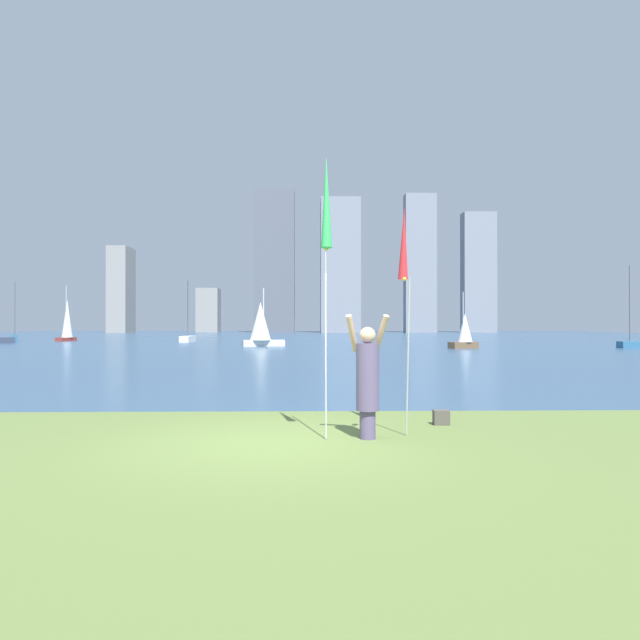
# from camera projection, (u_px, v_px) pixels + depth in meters

# --- Properties ---
(ground) EXTENTS (120.00, 138.00, 0.12)m
(ground) POSITION_uv_depth(u_px,v_px,m) (303.00, 341.00, 59.21)
(ground) COLOR #5B7038
(person) EXTENTS (0.69, 0.51, 1.87)m
(person) POSITION_uv_depth(u_px,v_px,m) (367.00, 377.00, 8.56)
(person) COLOR #594C72
(person) RESTS_ON ground
(kite_flag_left) EXTENTS (0.16, 0.57, 4.22)m
(kite_flag_left) POSITION_uv_depth(u_px,v_px,m) (326.00, 208.00, 8.35)
(kite_flag_left) COLOR #B2B2B7
(kite_flag_left) RESTS_ON ground
(kite_flag_right) EXTENTS (0.16, 0.70, 3.58)m
(kite_flag_right) POSITION_uv_depth(u_px,v_px,m) (404.00, 248.00, 9.03)
(kite_flag_right) COLOR #B2B2B7
(kite_flag_right) RESTS_ON ground
(bag) EXTENTS (0.27, 0.18, 0.25)m
(bag) POSITION_uv_depth(u_px,v_px,m) (441.00, 417.00, 9.72)
(bag) COLOR #4C4742
(bag) RESTS_ON ground
(sailboat_0) EXTENTS (3.28, 1.98, 4.41)m
(sailboat_0) POSITION_uv_depth(u_px,v_px,m) (261.00, 324.00, 43.23)
(sailboat_0) COLOR silver
(sailboat_0) RESTS_ON ground
(sailboat_2) EXTENTS (2.18, 1.52, 3.92)m
(sailboat_2) POSITION_uv_depth(u_px,v_px,m) (464.00, 332.00, 39.45)
(sailboat_2) COLOR brown
(sailboat_2) RESTS_ON ground
(sailboat_4) EXTENTS (1.00, 2.93, 5.73)m
(sailboat_4) POSITION_uv_depth(u_px,v_px,m) (188.00, 338.00, 53.03)
(sailboat_4) COLOR white
(sailboat_4) RESTS_ON ground
(sailboat_5) EXTENTS (1.70, 0.97, 5.83)m
(sailboat_5) POSITION_uv_depth(u_px,v_px,m) (630.00, 343.00, 40.01)
(sailboat_5) COLOR #2D6084
(sailboat_5) RESTS_ON ground
(sailboat_7) EXTENTS (1.31, 1.91, 5.68)m
(sailboat_7) POSITION_uv_depth(u_px,v_px,m) (15.00, 337.00, 53.50)
(sailboat_7) COLOR #2D6084
(sailboat_7) RESTS_ON ground
(sailboat_8) EXTENTS (1.46, 2.19, 5.40)m
(sailboat_8) POSITION_uv_depth(u_px,v_px,m) (67.00, 321.00, 55.66)
(sailboat_8) COLOR maroon
(sailboat_8) RESTS_ON ground
(skyline_tower_0) EXTENTS (3.52, 6.16, 15.79)m
(skyline_tower_0) POSITION_uv_depth(u_px,v_px,m) (121.00, 290.00, 105.57)
(skyline_tower_0) COLOR gray
(skyline_tower_0) RESTS_ON ground
(skyline_tower_1) EXTENTS (4.15, 4.37, 8.46)m
(skyline_tower_1) POSITION_uv_depth(u_px,v_px,m) (208.00, 310.00, 110.08)
(skyline_tower_1) COLOR gray
(skyline_tower_1) RESTS_ON ground
(skyline_tower_2) EXTENTS (7.65, 4.14, 27.18)m
(skyline_tower_2) POSITION_uv_depth(u_px,v_px,m) (274.00, 261.00, 108.65)
(skyline_tower_2) COLOR #565B66
(skyline_tower_2) RESTS_ON ground
(skyline_tower_3) EXTENTS (7.27, 6.07, 24.82)m
(skyline_tower_3) POSITION_uv_depth(u_px,v_px,m) (340.00, 266.00, 106.36)
(skyline_tower_3) COLOR gray
(skyline_tower_3) RESTS_ON ground
(skyline_tower_4) EXTENTS (5.83, 3.09, 26.19)m
(skyline_tower_4) POSITION_uv_depth(u_px,v_px,m) (420.00, 263.00, 108.15)
(skyline_tower_4) COLOR gray
(skyline_tower_4) RESTS_ON ground
(skyline_tower_5) EXTENTS (6.10, 3.19, 22.59)m
(skyline_tower_5) POSITION_uv_depth(u_px,v_px,m) (478.00, 273.00, 107.56)
(skyline_tower_5) COLOR gray
(skyline_tower_5) RESTS_ON ground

